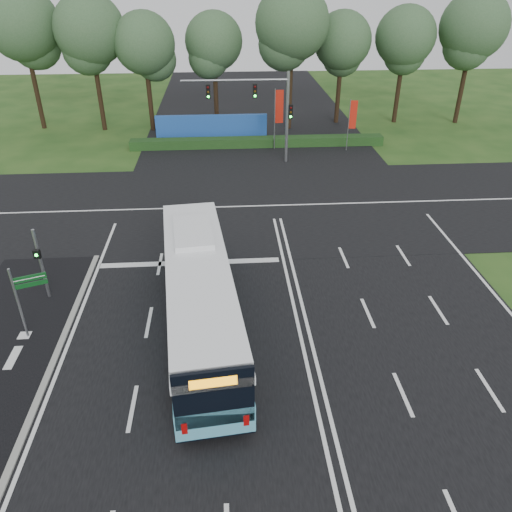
{
  "coord_description": "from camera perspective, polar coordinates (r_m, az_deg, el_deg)",
  "views": [
    {
      "loc": [
        -3.04,
        -17.93,
        13.78
      ],
      "look_at": [
        -1.68,
        2.0,
        2.09
      ],
      "focal_mm": 35.0,
      "sensor_mm": 36.0,
      "label": 1
    }
  ],
  "objects": [
    {
      "name": "hedge",
      "position": [
        44.59,
        0.19,
        12.88
      ],
      "size": [
        22.0,
        1.2,
        0.8
      ],
      "primitive_type": "cube",
      "color": "#163814",
      "rests_on": "ground"
    },
    {
      "name": "traffic_light_gantry",
      "position": [
        39.63,
        0.94,
        17.04
      ],
      "size": [
        8.41,
        0.28,
        7.0
      ],
      "color": "gray",
      "rests_on": "ground"
    },
    {
      "name": "ground",
      "position": [
        22.82,
        4.59,
        -6.92
      ],
      "size": [
        120.0,
        120.0,
        0.0
      ],
      "primitive_type": "plane",
      "color": "#1F4517",
      "rests_on": "ground"
    },
    {
      "name": "road_main",
      "position": [
        22.8,
        4.59,
        -6.88
      ],
      "size": [
        20.0,
        120.0,
        0.04
      ],
      "primitive_type": "cube",
      "color": "black",
      "rests_on": "ground"
    },
    {
      "name": "pedestrian_signal",
      "position": [
        24.91,
        -23.42,
        -0.65
      ],
      "size": [
        0.3,
        0.43,
        3.65
      ],
      "rotation": [
        0.0,
        0.0,
        -0.06
      ],
      "color": "gray",
      "rests_on": "ground"
    },
    {
      "name": "road_cross",
      "position": [
        33.08,
        1.73,
        5.75
      ],
      "size": [
        120.0,
        14.0,
        0.05
      ],
      "primitive_type": "cube",
      "color": "black",
      "rests_on": "ground"
    },
    {
      "name": "eucalyptus_row",
      "position": [
        49.31,
        -1.44,
        24.28
      ],
      "size": [
        47.21,
        8.33,
        12.66
      ],
      "color": "black",
      "rests_on": "ground"
    },
    {
      "name": "city_bus",
      "position": [
        21.04,
        -6.47,
        -4.56
      ],
      "size": [
        3.91,
        12.72,
        3.59
      ],
      "rotation": [
        0.0,
        0.0,
        0.11
      ],
      "color": "#54A8C3",
      "rests_on": "ground"
    },
    {
      "name": "street_sign",
      "position": [
        22.48,
        -24.96,
        -3.85
      ],
      "size": [
        1.28,
        0.52,
        3.44
      ],
      "rotation": [
        0.0,
        0.0,
        0.35
      ],
      "color": "gray",
      "rests_on": "ground"
    },
    {
      "name": "banner_flag_mid",
      "position": [
        43.22,
        2.52,
        16.26
      ],
      "size": [
        0.75,
        0.13,
        5.08
      ],
      "rotation": [
        0.0,
        0.0,
        0.1
      ],
      "color": "gray",
      "rests_on": "ground"
    },
    {
      "name": "banner_flag_right",
      "position": [
        43.6,
        10.91,
        15.27
      ],
      "size": [
        0.64,
        0.12,
        4.32
      ],
      "rotation": [
        0.0,
        0.0,
        -0.11
      ],
      "color": "gray",
      "rests_on": "ground"
    },
    {
      "name": "kerb_strip",
      "position": [
        21.47,
        -22.59,
        -12.26
      ],
      "size": [
        0.25,
        18.0,
        0.12
      ],
      "primitive_type": "cube",
      "color": "gray",
      "rests_on": "ground"
    },
    {
      "name": "blue_hoarding",
      "position": [
        46.7,
        -5.1,
        14.47
      ],
      "size": [
        10.0,
        0.3,
        2.2
      ],
      "primitive_type": "cube",
      "color": "#1E4EA7",
      "rests_on": "ground"
    }
  ]
}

